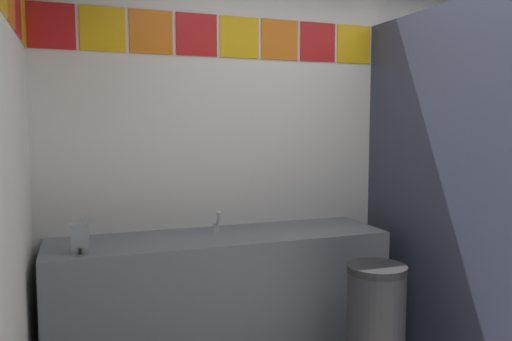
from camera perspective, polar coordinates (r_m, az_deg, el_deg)
wall_back at (r=3.57m, az=6.60°, el=3.83°), size 3.68×0.09×2.82m
vanity_counter at (r=3.18m, az=-3.96°, el=-14.61°), size 2.03×0.55×0.84m
faucet_center at (r=3.14m, az=-4.46°, el=-6.07°), size 0.04×0.10×0.14m
soap_dispenser at (r=2.79m, az=-19.43°, el=-7.28°), size 0.09×0.09×0.16m
stall_divider at (r=3.15m, az=24.86°, el=-2.61°), size 0.92×1.38×2.20m
toilet at (r=3.97m, az=22.41°, el=-12.71°), size 0.39×0.49×0.74m
trash_bin at (r=2.92m, az=13.44°, el=-17.57°), size 0.32×0.32×0.75m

